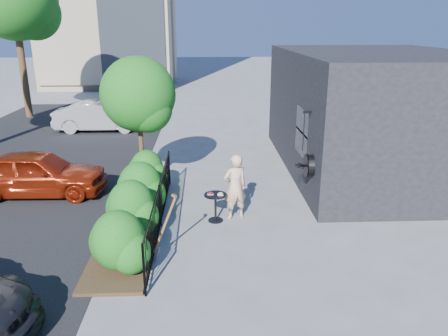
{
  "coord_description": "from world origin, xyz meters",
  "views": [
    {
      "loc": [
        -0.33,
        -10.06,
        4.83
      ],
      "look_at": [
        0.13,
        0.95,
        1.2
      ],
      "focal_mm": 35.0,
      "sensor_mm": 36.0,
      "label": 1
    }
  ],
  "objects_px": {
    "patio_tree": "(140,99)",
    "car_red": "(37,173)",
    "street_tree_far": "(15,2)",
    "cafe_table": "(215,203)",
    "woman": "(235,187)",
    "shovel": "(163,231)",
    "car_silver": "(101,116)"
  },
  "relations": [
    {
      "from": "street_tree_far",
      "to": "cafe_table",
      "type": "height_order",
      "value": "street_tree_far"
    },
    {
      "from": "street_tree_far",
      "to": "woman",
      "type": "distance_m",
      "value": 17.77
    },
    {
      "from": "cafe_table",
      "to": "woman",
      "type": "distance_m",
      "value": 0.65
    },
    {
      "from": "patio_tree",
      "to": "car_red",
      "type": "xyz_separation_m",
      "value": [
        -3.08,
        -0.46,
        -2.09
      ]
    },
    {
      "from": "cafe_table",
      "to": "woman",
      "type": "relative_size",
      "value": 0.45
    },
    {
      "from": "woman",
      "to": "car_silver",
      "type": "height_order",
      "value": "woman"
    },
    {
      "from": "patio_tree",
      "to": "woman",
      "type": "relative_size",
      "value": 2.28
    },
    {
      "from": "patio_tree",
      "to": "street_tree_far",
      "type": "bearing_deg",
      "value": 124.51
    },
    {
      "from": "patio_tree",
      "to": "car_silver",
      "type": "bearing_deg",
      "value": 111.58
    },
    {
      "from": "patio_tree",
      "to": "car_red",
      "type": "height_order",
      "value": "patio_tree"
    },
    {
      "from": "car_red",
      "to": "car_silver",
      "type": "xyz_separation_m",
      "value": [
        0.01,
        8.22,
        0.03
      ]
    },
    {
      "from": "cafe_table",
      "to": "patio_tree",
      "type": "bearing_deg",
      "value": 130.07
    },
    {
      "from": "cafe_table",
      "to": "car_red",
      "type": "bearing_deg",
      "value": 158.35
    },
    {
      "from": "patio_tree",
      "to": "woman",
      "type": "xyz_separation_m",
      "value": [
        2.63,
        -2.35,
        -1.9
      ]
    },
    {
      "from": "street_tree_far",
      "to": "cafe_table",
      "type": "distance_m",
      "value": 17.72
    },
    {
      "from": "street_tree_far",
      "to": "car_silver",
      "type": "bearing_deg",
      "value": -36.59
    },
    {
      "from": "street_tree_far",
      "to": "woman",
      "type": "height_order",
      "value": "street_tree_far"
    },
    {
      "from": "street_tree_far",
      "to": "cafe_table",
      "type": "relative_size",
      "value": 10.56
    },
    {
      "from": "patio_tree",
      "to": "street_tree_far",
      "type": "relative_size",
      "value": 0.48
    },
    {
      "from": "cafe_table",
      "to": "woman",
      "type": "bearing_deg",
      "value": 18.72
    },
    {
      "from": "cafe_table",
      "to": "shovel",
      "type": "xyz_separation_m",
      "value": [
        -1.15,
        -1.91,
        0.17
      ]
    },
    {
      "from": "shovel",
      "to": "car_red",
      "type": "distance_m",
      "value": 5.67
    },
    {
      "from": "car_red",
      "to": "shovel",
      "type": "bearing_deg",
      "value": -133.34
    },
    {
      "from": "woman",
      "to": "shovel",
      "type": "bearing_deg",
      "value": 31.83
    },
    {
      "from": "patio_tree",
      "to": "car_red",
      "type": "relative_size",
      "value": 1.0
    },
    {
      "from": "patio_tree",
      "to": "shovel",
      "type": "height_order",
      "value": "patio_tree"
    },
    {
      "from": "car_red",
      "to": "car_silver",
      "type": "distance_m",
      "value": 8.22
    },
    {
      "from": "street_tree_far",
      "to": "car_silver",
      "type": "relative_size",
      "value": 1.95
    },
    {
      "from": "street_tree_far",
      "to": "shovel",
      "type": "xyz_separation_m",
      "value": [
        8.68,
        -15.63,
        -5.24
      ]
    },
    {
      "from": "patio_tree",
      "to": "woman",
      "type": "distance_m",
      "value": 4.01
    },
    {
      "from": "street_tree_far",
      "to": "cafe_table",
      "type": "bearing_deg",
      "value": -54.41
    },
    {
      "from": "patio_tree",
      "to": "shovel",
      "type": "bearing_deg",
      "value": -77.57
    }
  ]
}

